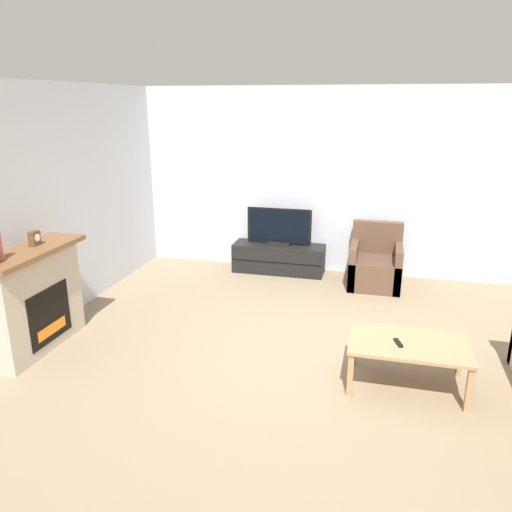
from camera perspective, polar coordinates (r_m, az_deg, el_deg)
The scene contains 10 objects.
ground_plane at distance 5.05m, azimuth 5.95°, elevation -12.33°, with size 24.00×24.00×0.00m, color #89755B.
wall_back at distance 7.44m, azimuth 9.73°, elevation 8.28°, with size 12.00×0.06×2.70m.
wall_left at distance 5.77m, azimuth -24.85°, elevation 4.30°, with size 0.06×12.00×2.70m.
fireplace at distance 5.61m, azimuth -24.16°, elevation -4.48°, with size 0.48×1.28×1.09m.
mantel_clock at distance 5.52m, azimuth -23.99°, elevation 1.85°, with size 0.08×0.11×0.15m.
tv_stand at distance 7.54m, azimuth 2.61°, elevation -0.25°, with size 1.36×0.44×0.43m.
tv at distance 7.40m, azimuth 2.66°, elevation 3.23°, with size 0.96×0.18×0.55m.
armchair at distance 7.18m, azimuth 13.47°, elevation -1.08°, with size 0.70×0.76×0.85m.
coffee_table at distance 4.73m, azimuth 17.07°, elevation -9.94°, with size 1.05×0.67×0.44m.
remote at distance 4.65m, azimuth 15.95°, elevation -9.51°, with size 0.08×0.16×0.02m.
Camera 1 is at (0.58, -4.35, 2.50)m, focal length 35.00 mm.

